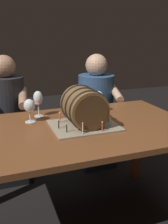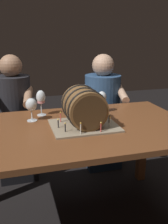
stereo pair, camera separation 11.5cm
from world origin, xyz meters
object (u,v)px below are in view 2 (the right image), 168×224
object	(u,v)px
dining_table	(82,140)
wine_glass_rose	(41,98)
barrel_cake	(84,109)
person_seated_right	(102,116)
wine_glass_red	(102,98)
wine_glass_empty	(31,105)
person_seated_left	(16,125)

from	to	relation	value
dining_table	wine_glass_rose	size ratio (longest dim) A/B	7.84
barrel_cake	wine_glass_rose	bearing A→B (deg)	126.95
dining_table	person_seated_right	xyz separation A→B (m)	(0.42, 0.77, -0.11)
barrel_cake	wine_glass_red	size ratio (longest dim) A/B	2.59
dining_table	person_seated_right	distance (m)	0.88
barrel_cake	wine_glass_empty	xyz separation A→B (m)	(-0.32, 0.21, -0.01)
wine_glass_red	person_seated_right	world-z (taller)	person_seated_right
wine_glass_empty	wine_glass_red	size ratio (longest dim) A/B	0.99
person_seated_left	wine_glass_red	bearing A→B (deg)	-37.57
dining_table	barrel_cake	bearing A→B (deg)	-27.68
dining_table	person_seated_right	size ratio (longest dim) A/B	1.30
barrel_cake	person_seated_left	distance (m)	0.96
person_seated_left	person_seated_right	distance (m)	0.85
dining_table	wine_glass_rose	world-z (taller)	wine_glass_rose
wine_glass_empty	wine_glass_red	world-z (taller)	wine_glass_red
wine_glass_red	person_seated_right	distance (m)	0.63
person_seated_right	dining_table	bearing A→B (deg)	-118.81
dining_table	wine_glass_red	size ratio (longest dim) A/B	9.01
wine_glass_rose	person_seated_right	size ratio (longest dim) A/B	0.17
barrel_cake	wine_glass_rose	xyz separation A→B (m)	(-0.24, 0.32, 0.01)
dining_table	wine_glass_red	distance (m)	0.41
person_seated_left	person_seated_right	bearing A→B (deg)	0.02
barrel_cake	person_seated_left	world-z (taller)	person_seated_left
wine_glass_rose	barrel_cake	bearing A→B (deg)	-53.05
barrel_cake	person_seated_right	bearing A→B (deg)	62.20
wine_glass_empty	person_seated_left	distance (m)	0.67
barrel_cake	wine_glass_rose	world-z (taller)	barrel_cake
person_seated_right	wine_glass_empty	bearing A→B (deg)	-142.17
wine_glass_empty	person_seated_right	size ratio (longest dim) A/B	0.14
wine_glass_red	person_seated_left	distance (m)	0.89
dining_table	barrel_cake	world-z (taller)	barrel_cake
dining_table	wine_glass_rose	bearing A→B (deg)	125.97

